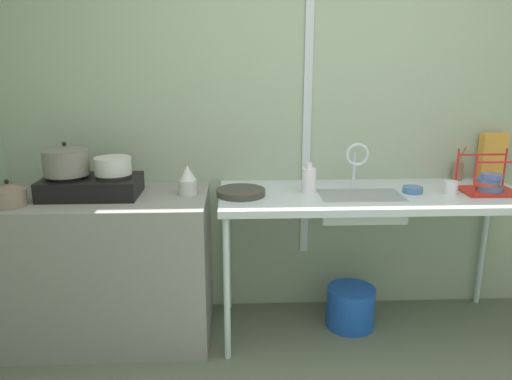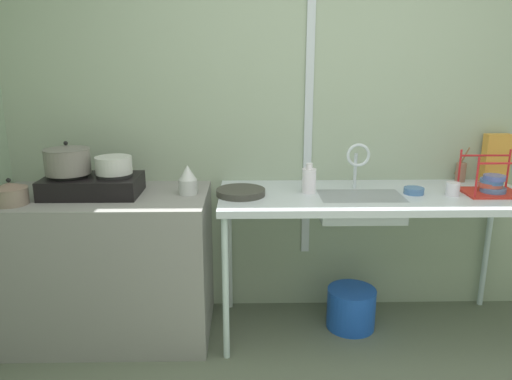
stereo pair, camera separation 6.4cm
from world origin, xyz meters
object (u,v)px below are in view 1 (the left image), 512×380
object	(u,v)px
frying_pan	(241,192)
sink_basin	(360,206)
bottle_by_sink	(309,180)
faucet	(357,158)
bucket_on_floor	(350,307)
small_bowl_on_drainboard	(413,190)
percolator	(188,180)
dish_rack	(489,184)
cup_by_rack	(451,188)
pot_on_left_burner	(66,160)
cereal_box	(492,157)
utensil_jar	(458,171)
pot_on_right_burner	(113,166)
pot_beside_stove	(8,195)
stove	(91,186)

from	to	relation	value
frying_pan	sink_basin	bearing A→B (deg)	-2.01
bottle_by_sink	frying_pan	bearing A→B (deg)	-173.56
faucet	bucket_on_floor	xyz separation A→B (m)	(-0.00, -0.06, -0.94)
small_bowl_on_drainboard	percolator	bearing A→B (deg)	179.11
dish_rack	cup_by_rack	xyz separation A→B (m)	(-0.24, -0.03, -0.01)
pot_on_left_burner	bottle_by_sink	world-z (taller)	pot_on_left_burner
bottle_by_sink	faucet	bearing A→B (deg)	10.75
small_bowl_on_drainboard	cereal_box	size ratio (longest dim) A/B	0.38
faucet	bottle_by_sink	world-z (taller)	faucet
frying_pan	bottle_by_sink	distance (m)	0.40
bottle_by_sink	dish_rack	bearing A→B (deg)	-2.15
sink_basin	bucket_on_floor	distance (m)	0.68
cup_by_rack	utensil_jar	distance (m)	0.38
pot_on_right_burner	faucet	distance (m)	1.40
pot_on_right_burner	bucket_on_floor	bearing A→B (deg)	0.84
pot_beside_stove	frying_pan	world-z (taller)	pot_beside_stove
stove	pot_beside_stove	size ratio (longest dim) A/B	2.91
frying_pan	percolator	bearing A→B (deg)	173.62
faucet	cup_by_rack	bearing A→B (deg)	-13.49
faucet	small_bowl_on_drainboard	size ratio (longest dim) A/B	2.46
pot_beside_stove	sink_basin	bearing A→B (deg)	4.00
faucet	bottle_by_sink	size ratio (longest dim) A/B	1.61
percolator	frying_pan	size ratio (longest dim) A/B	0.61
stove	bottle_by_sink	distance (m)	1.24
bucket_on_floor	frying_pan	bearing A→B (deg)	-176.42
pot_beside_stove	utensil_jar	distance (m)	2.66
utensil_jar	bucket_on_floor	size ratio (longest dim) A/B	0.75
pot_on_left_burner	frying_pan	size ratio (longest dim) A/B	0.91
pot_beside_stove	utensil_jar	world-z (taller)	utensil_jar
pot_on_right_burner	cereal_box	bearing A→B (deg)	6.80
pot_on_right_burner	percolator	bearing A→B (deg)	1.61
bucket_on_floor	cereal_box	bearing A→B (deg)	15.50
pot_beside_stove	cup_by_rack	bearing A→B (deg)	3.09
pot_beside_stove	small_bowl_on_drainboard	distance (m)	2.23
faucet	utensil_jar	distance (m)	0.75
pot_on_left_burner	pot_on_right_burner	size ratio (longest dim) A/B	1.25
stove	faucet	size ratio (longest dim) A/B	1.89
pot_on_right_burner	pot_beside_stove	xyz separation A→B (m)	(-0.51, -0.18, -0.11)
faucet	cereal_box	world-z (taller)	cereal_box
faucet	small_bowl_on_drainboard	bearing A→B (deg)	-15.20
sink_basin	utensil_jar	bearing A→B (deg)	24.74
stove	dish_rack	world-z (taller)	dish_rack
pot_beside_stove	cereal_box	bearing A→B (deg)	9.16
percolator	frying_pan	xyz separation A→B (m)	(0.30, -0.03, -0.06)
stove	bucket_on_floor	world-z (taller)	stove
stove	cereal_box	world-z (taller)	cereal_box
percolator	bucket_on_floor	xyz separation A→B (m)	(0.98, 0.01, -0.83)
frying_pan	utensil_jar	bearing A→B (deg)	12.23
stove	cup_by_rack	size ratio (longest dim) A/B	6.92
pot_beside_stove	utensil_jar	xyz separation A→B (m)	(2.62, 0.46, 0.00)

